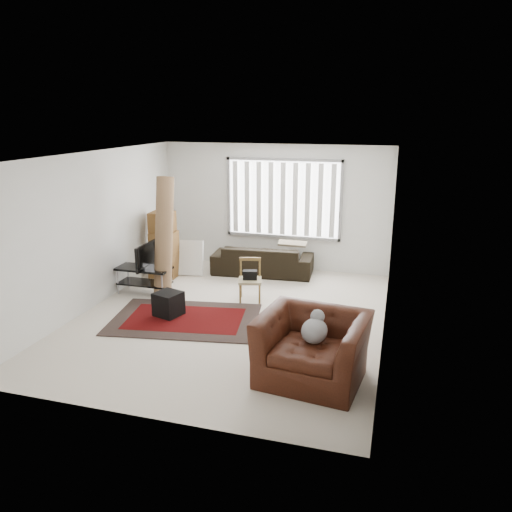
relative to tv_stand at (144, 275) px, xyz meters
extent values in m
plane|color=beige|center=(1.95, -0.66, -0.37)|extent=(6.00, 6.00, 0.00)
cube|color=white|center=(1.95, -0.66, 2.33)|extent=(5.00, 6.00, 0.02)
cube|color=silver|center=(1.95, 2.34, 0.98)|extent=(5.00, 0.02, 2.70)
cube|color=silver|center=(1.95, -3.66, 0.98)|extent=(5.00, 0.02, 2.70)
cube|color=silver|center=(-0.55, -0.66, 0.98)|extent=(0.02, 6.00, 2.70)
cube|color=silver|center=(4.45, -0.66, 0.98)|extent=(0.02, 6.00, 2.70)
cube|color=white|center=(2.15, 2.32, 1.18)|extent=(2.40, 0.01, 1.60)
cube|color=gray|center=(2.15, 2.30, 1.18)|extent=(2.52, 0.06, 1.72)
cube|color=white|center=(2.15, 2.26, 1.18)|extent=(2.40, 0.02, 1.55)
cube|color=black|center=(1.25, -0.97, -0.36)|extent=(2.62, 1.96, 0.02)
cube|color=#490606|center=(1.25, -0.97, -0.35)|extent=(2.05, 1.39, 0.00)
cube|color=black|center=(0.00, 0.00, 0.12)|extent=(1.03, 0.46, 0.04)
cube|color=black|center=(0.00, 0.00, -0.17)|extent=(0.99, 0.43, 0.03)
cylinder|color=#B2B2B7|center=(-0.46, -0.20, -0.11)|extent=(0.03, 0.03, 0.51)
cylinder|color=#B2B2B7|center=(0.46, -0.20, -0.11)|extent=(0.03, 0.03, 0.51)
cylinder|color=#B2B2B7|center=(-0.46, 0.20, -0.11)|extent=(0.03, 0.03, 0.51)
cylinder|color=#B2B2B7|center=(0.46, 0.20, -0.11)|extent=(0.03, 0.03, 0.51)
imported|color=black|center=(0.00, 0.00, 0.38)|extent=(0.11, 0.83, 0.48)
cube|color=black|center=(0.93, -0.90, -0.15)|extent=(0.50, 0.50, 0.40)
cube|color=brown|center=(-0.11, 1.08, -0.12)|extent=(0.58, 0.53, 0.50)
cube|color=brown|center=(-0.09, 1.05, 0.36)|extent=(0.53, 0.48, 0.45)
cube|color=brown|center=(-0.13, 1.10, 0.79)|extent=(0.48, 0.48, 0.40)
cube|color=silver|center=(0.37, 1.30, 0.00)|extent=(0.61, 0.35, 0.74)
cylinder|color=brown|center=(0.38, 0.16, 0.74)|extent=(0.42, 0.83, 2.22)
imported|color=black|center=(1.84, 1.79, 0.04)|extent=(2.18, 1.08, 0.81)
cube|color=#958661|center=(2.04, 0.18, 0.01)|extent=(0.51, 0.51, 0.05)
cylinder|color=brown|center=(1.92, -0.03, -0.18)|extent=(0.04, 0.04, 0.39)
cylinder|color=brown|center=(2.26, 0.06, -0.18)|extent=(0.04, 0.04, 0.39)
cylinder|color=brown|center=(1.83, 0.31, -0.18)|extent=(0.04, 0.04, 0.39)
cylinder|color=brown|center=(2.16, 0.40, -0.18)|extent=(0.04, 0.04, 0.39)
cube|color=brown|center=(1.99, 0.36, 0.37)|extent=(0.39, 0.14, 0.06)
cube|color=brown|center=(1.82, 0.32, 0.21)|extent=(0.05, 0.05, 0.39)
cube|color=brown|center=(2.16, 0.41, 0.21)|extent=(0.05, 0.05, 0.39)
cube|color=black|center=(2.04, 0.18, 0.12)|extent=(0.29, 0.21, 0.17)
imported|color=#3E180C|center=(3.62, -2.27, 0.12)|extent=(1.47, 1.32, 0.99)
ellipsoid|color=#59595B|center=(3.62, -2.27, 0.27)|extent=(0.31, 0.38, 0.24)
sphere|color=#59595B|center=(3.64, -2.09, 0.42)|extent=(0.19, 0.19, 0.19)
camera|label=1|loc=(4.53, -8.04, 2.95)|focal=35.00mm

